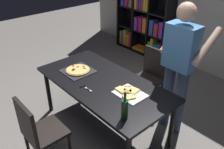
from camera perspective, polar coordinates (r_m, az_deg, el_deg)
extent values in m
plane|color=gray|center=(3.51, -1.87, -12.24)|extent=(12.00, 12.00, 0.00)
cube|color=black|center=(3.06, -2.10, -2.06)|extent=(1.84, 0.91, 0.04)
cylinder|color=black|center=(3.71, -14.94, -3.82)|extent=(0.06, 0.06, 0.71)
cylinder|color=black|center=(4.03, -5.57, 0.04)|extent=(0.06, 0.06, 0.71)
cylinder|color=black|center=(3.07, 14.04, -11.72)|extent=(0.06, 0.06, 0.71)
cube|color=black|center=(2.89, -15.47, -13.08)|extent=(0.42, 0.42, 0.04)
cube|color=black|center=(2.69, -19.78, -10.83)|extent=(0.42, 0.04, 0.45)
cylinder|color=black|center=(2.98, -10.02, -16.69)|extent=(0.04, 0.04, 0.41)
cylinder|color=black|center=(3.22, -13.59, -12.98)|extent=(0.04, 0.04, 0.41)
cylinder|color=black|center=(3.13, -19.50, -15.62)|extent=(0.04, 0.04, 0.41)
cube|color=black|center=(3.74, 8.11, -1.33)|extent=(0.42, 0.42, 0.04)
cube|color=black|center=(3.76, 10.28, 2.88)|extent=(0.42, 0.04, 0.45)
cylinder|color=black|center=(3.85, 4.09, -4.09)|extent=(0.04, 0.04, 0.41)
cylinder|color=black|center=(3.65, 8.12, -6.42)|extent=(0.04, 0.04, 0.41)
cylinder|color=black|center=(4.08, 7.65, -2.18)|extent=(0.04, 0.04, 0.41)
cylinder|color=black|center=(3.89, 11.62, -4.26)|extent=(0.04, 0.04, 0.41)
cube|color=black|center=(5.89, 2.54, 16.35)|extent=(0.03, 0.35, 1.95)
cube|color=black|center=(5.03, 13.71, 13.20)|extent=(0.03, 0.35, 1.95)
cube|color=black|center=(5.76, 7.08, 5.70)|extent=(1.40, 0.35, 0.03)
cube|color=black|center=(5.56, 8.86, 15.20)|extent=(1.40, 0.03, 1.95)
cube|color=black|center=(5.58, 7.40, 10.27)|extent=(1.34, 0.29, 0.03)
cube|color=black|center=(5.44, 7.73, 14.96)|extent=(1.34, 0.29, 0.03)
cube|color=black|center=(5.58, 5.95, 15.45)|extent=(0.03, 0.29, 1.89)
cube|color=black|center=(5.30, 9.59, 14.43)|extent=(0.03, 0.29, 1.89)
cube|color=orange|center=(6.05, 2.75, 9.08)|extent=(0.05, 0.22, 0.32)
cube|color=blue|center=(6.00, 3.19, 9.08)|extent=(0.05, 0.22, 0.36)
cube|color=yellow|center=(5.96, 3.63, 9.03)|extent=(0.05, 0.22, 0.38)
cube|color=orange|center=(5.94, 4.06, 8.35)|extent=(0.05, 0.22, 0.27)
cube|color=orange|center=(5.89, 4.52, 8.38)|extent=(0.05, 0.22, 0.31)
cube|color=#B21E66|center=(5.83, 4.99, 8.53)|extent=(0.05, 0.22, 0.39)
cube|color=orange|center=(5.72, 6.99, 6.20)|extent=(0.36, 0.25, 0.06)
cube|color=green|center=(5.50, 9.33, 6.45)|extent=(0.05, 0.22, 0.31)
cube|color=yellow|center=(5.44, 9.99, 6.60)|extent=(0.07, 0.22, 0.40)
cube|color=teal|center=(5.41, 10.58, 5.90)|extent=(0.06, 0.22, 0.30)
cube|color=teal|center=(5.37, 11.22, 5.65)|extent=(0.06, 0.22, 0.31)
cube|color=#B21E66|center=(5.32, 11.89, 5.56)|extent=(0.06, 0.22, 0.34)
cube|color=purple|center=(5.59, 6.36, 12.14)|extent=(0.08, 0.22, 0.29)
cube|color=#B21E66|center=(5.50, 7.38, 11.96)|extent=(0.10, 0.22, 0.32)
cube|color=orange|center=(5.43, 8.41, 11.63)|extent=(0.10, 0.22, 0.32)
cube|color=blue|center=(5.31, 9.97, 11.10)|extent=(0.10, 0.22, 0.32)
cube|color=red|center=(5.25, 11.05, 10.49)|extent=(0.09, 0.22, 0.28)
cube|color=purple|center=(5.16, 12.21, 10.41)|extent=(0.09, 0.22, 0.34)
cube|color=yellow|center=(5.48, 6.40, 17.16)|extent=(0.06, 0.22, 0.34)
cube|color=#B21E66|center=(5.44, 6.92, 17.05)|extent=(0.04, 0.22, 0.34)
cube|color=blue|center=(5.41, 7.43, 16.54)|extent=(0.04, 0.22, 0.27)
cube|color=red|center=(5.36, 7.98, 16.64)|extent=(0.05, 0.22, 0.31)
cube|color=yellow|center=(5.32, 8.53, 16.66)|extent=(0.05, 0.22, 0.35)
cube|color=yellow|center=(5.28, 9.08, 16.51)|extent=(0.05, 0.22, 0.34)
cylinder|color=#38476B|center=(3.28, 15.79, -6.32)|extent=(0.14, 0.14, 0.95)
cylinder|color=#38476B|center=(3.36, 13.00, -4.88)|extent=(0.14, 0.14, 0.95)
cube|color=#4C8CD1|center=(2.96, 16.18, 6.33)|extent=(0.38, 0.22, 0.55)
sphere|color=#E0B293|center=(2.83, 17.38, 14.04)|extent=(0.22, 0.22, 0.22)
cylinder|color=#E0B293|center=(3.00, 21.80, 6.22)|extent=(0.09, 0.50, 0.39)
cylinder|color=#E0B293|center=(3.21, 14.65, 8.89)|extent=(0.09, 0.50, 0.39)
cube|color=#2D2D33|center=(3.32, -8.11, 0.82)|extent=(0.39, 0.39, 0.01)
cylinder|color=tan|center=(3.31, -8.12, 1.04)|extent=(0.33, 0.33, 0.02)
cylinder|color=#EACC6B|center=(3.31, -8.14, 1.22)|extent=(0.30, 0.30, 0.01)
cylinder|color=#B22819|center=(3.31, -9.19, 1.27)|extent=(0.04, 0.04, 0.00)
cylinder|color=#B22819|center=(3.36, -6.81, 1.94)|extent=(0.04, 0.04, 0.00)
cylinder|color=#B22819|center=(3.28, -9.30, 0.97)|extent=(0.04, 0.04, 0.00)
cylinder|color=#B22819|center=(3.32, -6.52, 1.52)|extent=(0.04, 0.04, 0.00)
cylinder|color=#B22819|center=(3.30, -9.06, 1.21)|extent=(0.04, 0.04, 0.00)
cylinder|color=#B22819|center=(3.37, -8.16, 1.86)|extent=(0.04, 0.04, 0.00)
cylinder|color=#B22819|center=(3.40, -9.24, 2.06)|extent=(0.04, 0.04, 0.00)
cube|color=white|center=(2.82, 4.34, -4.66)|extent=(0.36, 0.28, 0.01)
cube|color=#EACC6B|center=(2.74, 4.11, -5.39)|extent=(0.14, 0.16, 0.02)
cube|color=tan|center=(2.72, 2.94, -5.60)|extent=(0.09, 0.06, 0.02)
cube|color=#EACC6B|center=(2.87, 3.77, -3.60)|extent=(0.16, 0.16, 0.02)
cube|color=tan|center=(2.92, 3.81, -2.92)|extent=(0.08, 0.08, 0.02)
cube|color=#EACC6B|center=(2.86, 2.22, -3.66)|extent=(0.15, 0.10, 0.02)
cube|color=tan|center=(2.82, 3.01, -4.16)|extent=(0.03, 0.09, 0.02)
cube|color=#EACC6B|center=(2.85, 5.19, -3.98)|extent=(0.11, 0.15, 0.02)
cube|color=tan|center=(2.81, 4.47, -4.47)|extent=(0.09, 0.04, 0.02)
cylinder|color=#194723|center=(2.41, 3.03, -8.34)|extent=(0.07, 0.07, 0.22)
cylinder|color=#194723|center=(2.32, 3.13, -5.43)|extent=(0.03, 0.03, 0.08)
cylinder|color=black|center=(2.29, 3.16, -4.46)|extent=(0.03, 0.03, 0.02)
cube|color=silver|center=(2.91, -5.65, -3.55)|extent=(0.12, 0.03, 0.01)
cube|color=silver|center=(2.91, -5.65, -3.55)|extent=(0.12, 0.02, 0.01)
torus|color=black|center=(2.99, -6.71, -2.57)|extent=(0.05, 0.05, 0.01)
torus|color=black|center=(2.97, -7.31, -2.86)|extent=(0.05, 0.05, 0.01)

